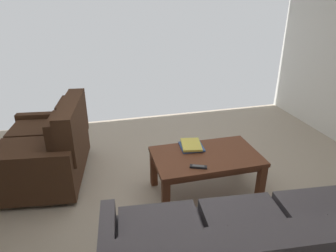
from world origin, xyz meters
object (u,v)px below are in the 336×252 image
tv_remote (198,167)px  loveseat_near (49,148)px  coffee_table (206,161)px  book_stack (191,146)px

tv_remote → loveseat_near: bearing=-32.9°
coffee_table → tv_remote: size_ratio=6.47×
book_stack → tv_remote: bearing=81.0°
coffee_table → book_stack: size_ratio=3.47×
loveseat_near → tv_remote: bearing=147.1°
book_stack → loveseat_near: bearing=-19.5°
loveseat_near → tv_remote: 1.69m
loveseat_near → book_stack: size_ratio=4.13×
coffee_table → loveseat_near: bearing=-24.2°
loveseat_near → tv_remote: (-1.41, 0.91, 0.10)m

